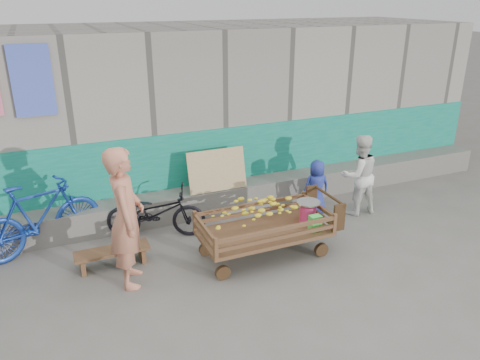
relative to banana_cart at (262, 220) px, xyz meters
name	(u,v)px	position (x,y,z in m)	size (l,w,h in m)	color
ground	(257,286)	(-0.38, -0.65, -0.58)	(80.00, 80.00, 0.00)	#5E5C55
building_wall	(168,109)	(-0.38, 3.40, 0.89)	(12.00, 3.50, 3.00)	gray
banana_cart	(262,220)	(0.00, 0.00, 0.00)	(2.00, 0.91, 0.85)	brown
bench	(112,254)	(-2.01, 0.59, -0.39)	(1.01, 0.30, 0.25)	brown
vendor_man	(126,218)	(-1.84, 0.10, 0.35)	(0.68, 0.44, 1.86)	#C6785C
woman	(359,175)	(2.14, 0.68, 0.12)	(0.68, 0.53, 1.39)	white
child	(316,187)	(1.48, 0.95, -0.10)	(0.47, 0.30, 0.95)	navy
bicycle_dark	(156,213)	(-1.23, 1.20, -0.18)	(0.53, 1.52, 0.80)	black
bicycle_blue	(39,217)	(-2.88, 1.40, -0.03)	(0.51, 1.82, 1.09)	#1A3EA0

